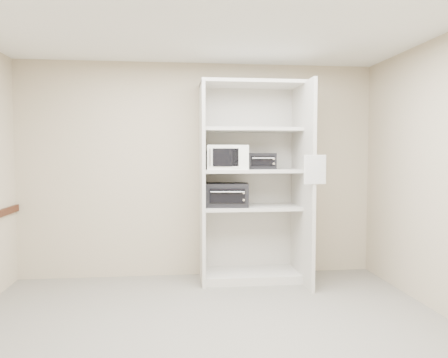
{
  "coord_description": "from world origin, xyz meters",
  "views": [
    {
      "loc": [
        -0.3,
        -3.57,
        1.56
      ],
      "look_at": [
        0.25,
        1.4,
        1.27
      ],
      "focal_mm": 35.0,
      "sensor_mm": 36.0,
      "label": 1
    }
  ],
  "objects": [
    {
      "name": "floor",
      "position": [
        0.0,
        0.0,
        0.0
      ],
      "size": [
        4.5,
        4.0,
        0.01
      ],
      "primitive_type": "cube",
      "color": "slate",
      "rests_on": "ground"
    },
    {
      "name": "ceiling",
      "position": [
        0.0,
        0.0,
        2.7
      ],
      "size": [
        4.5,
        4.0,
        0.01
      ],
      "primitive_type": "cube",
      "color": "white"
    },
    {
      "name": "wall_back",
      "position": [
        0.0,
        2.0,
        1.35
      ],
      "size": [
        4.5,
        0.02,
        2.7
      ],
      "primitive_type": "cube",
      "color": "tan",
      "rests_on": "ground"
    },
    {
      "name": "wall_front",
      "position": [
        0.0,
        -2.0,
        1.35
      ],
      "size": [
        4.5,
        0.02,
        2.7
      ],
      "primitive_type": "cube",
      "color": "tan",
      "rests_on": "ground"
    },
    {
      "name": "shelving_unit",
      "position": [
        0.67,
        1.7,
        1.13
      ],
      "size": [
        1.24,
        0.92,
        2.42
      ],
      "color": "beige",
      "rests_on": "floor"
    },
    {
      "name": "microwave",
      "position": [
        0.31,
        1.66,
        1.52
      ],
      "size": [
        0.49,
        0.38,
        0.29
      ],
      "primitive_type": "cube",
      "rotation": [
        0.0,
        0.0,
        -0.02
      ],
      "color": "white",
      "rests_on": "shelving_unit"
    },
    {
      "name": "toaster_oven_upper",
      "position": [
        0.76,
        1.76,
        1.47
      ],
      "size": [
        0.35,
        0.27,
        0.2
      ],
      "primitive_type": "cube",
      "rotation": [
        0.0,
        0.0,
        -0.03
      ],
      "color": "black",
      "rests_on": "shelving_unit"
    },
    {
      "name": "toaster_oven_lower",
      "position": [
        0.32,
        1.68,
        1.06
      ],
      "size": [
        0.55,
        0.44,
        0.28
      ],
      "primitive_type": "cube",
      "rotation": [
        0.0,
        0.0,
        -0.12
      ],
      "color": "black",
      "rests_on": "shelving_unit"
    },
    {
      "name": "paper_sign",
      "position": [
        1.22,
        1.07,
        1.39
      ],
      "size": [
        0.25,
        0.03,
        0.31
      ],
      "primitive_type": "cube",
      "rotation": [
        0.0,
        0.0,
        0.09
      ],
      "color": "white",
      "rests_on": "shelving_unit"
    }
  ]
}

